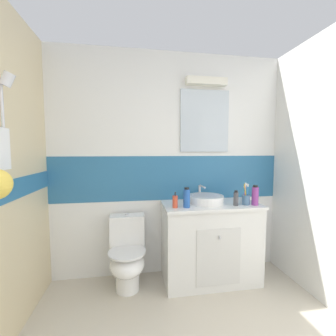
{
  "coord_description": "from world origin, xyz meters",
  "views": [
    {
      "loc": [
        -0.42,
        -0.06,
        1.41
      ],
      "look_at": [
        -0.08,
        2.0,
        1.25
      ],
      "focal_mm": 23.6,
      "sensor_mm": 36.0,
      "label": 1
    }
  ],
  "objects_px": {
    "toothbrush_cup": "(246,199)",
    "shampoo_bottle_tall": "(187,198)",
    "sink_basin": "(206,199)",
    "toilet": "(127,255)",
    "mouthwash_bottle": "(255,196)",
    "deodorant_spray_can": "(236,198)",
    "soap_dispenser": "(175,202)"
  },
  "relations": [
    {
      "from": "toilet",
      "to": "toothbrush_cup",
      "type": "bearing_deg",
      "value": -5.2
    },
    {
      "from": "toothbrush_cup",
      "to": "mouthwash_bottle",
      "type": "height_order",
      "value": "toothbrush_cup"
    },
    {
      "from": "toilet",
      "to": "deodorant_spray_can",
      "type": "xyz_separation_m",
      "value": [
        1.1,
        -0.13,
        0.58
      ]
    },
    {
      "from": "soap_dispenser",
      "to": "deodorant_spray_can",
      "type": "height_order",
      "value": "soap_dispenser"
    },
    {
      "from": "deodorant_spray_can",
      "to": "soap_dispenser",
      "type": "bearing_deg",
      "value": 178.15
    },
    {
      "from": "soap_dispenser",
      "to": "mouthwash_bottle",
      "type": "height_order",
      "value": "mouthwash_bottle"
    },
    {
      "from": "toilet",
      "to": "soap_dispenser",
      "type": "height_order",
      "value": "soap_dispenser"
    },
    {
      "from": "sink_basin",
      "to": "soap_dispenser",
      "type": "height_order",
      "value": "sink_basin"
    },
    {
      "from": "mouthwash_bottle",
      "to": "shampoo_bottle_tall",
      "type": "height_order",
      "value": "mouthwash_bottle"
    },
    {
      "from": "toothbrush_cup",
      "to": "soap_dispenser",
      "type": "xyz_separation_m",
      "value": [
        -0.75,
        -0.0,
        0.0
      ]
    },
    {
      "from": "toothbrush_cup",
      "to": "shampoo_bottle_tall",
      "type": "height_order",
      "value": "toothbrush_cup"
    },
    {
      "from": "toilet",
      "to": "sink_basin",
      "type": "bearing_deg",
      "value": 1.74
    },
    {
      "from": "deodorant_spray_can",
      "to": "mouthwash_bottle",
      "type": "relative_size",
      "value": 0.76
    },
    {
      "from": "toothbrush_cup",
      "to": "shampoo_bottle_tall",
      "type": "relative_size",
      "value": 1.16
    },
    {
      "from": "soap_dispenser",
      "to": "mouthwash_bottle",
      "type": "xyz_separation_m",
      "value": [
        0.84,
        -0.03,
        0.04
      ]
    },
    {
      "from": "sink_basin",
      "to": "mouthwash_bottle",
      "type": "xyz_separation_m",
      "value": [
        0.47,
        -0.17,
        0.05
      ]
    },
    {
      "from": "deodorant_spray_can",
      "to": "mouthwash_bottle",
      "type": "xyz_separation_m",
      "value": [
        0.21,
        -0.01,
        0.02
      ]
    },
    {
      "from": "toothbrush_cup",
      "to": "deodorant_spray_can",
      "type": "bearing_deg",
      "value": -170.01
    },
    {
      "from": "sink_basin",
      "to": "shampoo_bottle_tall",
      "type": "bearing_deg",
      "value": -149.07
    },
    {
      "from": "sink_basin",
      "to": "toilet",
      "type": "bearing_deg",
      "value": -178.26
    },
    {
      "from": "toilet",
      "to": "toothbrush_cup",
      "type": "xyz_separation_m",
      "value": [
        1.23,
        -0.11,
        0.56
      ]
    },
    {
      "from": "toothbrush_cup",
      "to": "shampoo_bottle_tall",
      "type": "bearing_deg",
      "value": -178.98
    },
    {
      "from": "soap_dispenser",
      "to": "mouthwash_bottle",
      "type": "distance_m",
      "value": 0.84
    },
    {
      "from": "sink_basin",
      "to": "soap_dispenser",
      "type": "distance_m",
      "value": 0.39
    },
    {
      "from": "toilet",
      "to": "toothbrush_cup",
      "type": "distance_m",
      "value": 1.35
    },
    {
      "from": "toilet",
      "to": "soap_dispenser",
      "type": "relative_size",
      "value": 4.68
    },
    {
      "from": "toilet",
      "to": "soap_dispenser",
      "type": "distance_m",
      "value": 0.75
    },
    {
      "from": "deodorant_spray_can",
      "to": "sink_basin",
      "type": "bearing_deg",
      "value": 149.42
    },
    {
      "from": "sink_basin",
      "to": "mouthwash_bottle",
      "type": "bearing_deg",
      "value": -19.61
    },
    {
      "from": "toothbrush_cup",
      "to": "soap_dispenser",
      "type": "bearing_deg",
      "value": -179.92
    },
    {
      "from": "toilet",
      "to": "soap_dispenser",
      "type": "bearing_deg",
      "value": -13.35
    },
    {
      "from": "soap_dispenser",
      "to": "sink_basin",
      "type": "bearing_deg",
      "value": 20.87
    }
  ]
}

